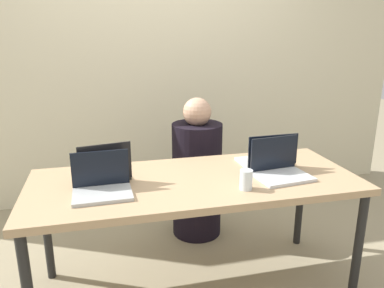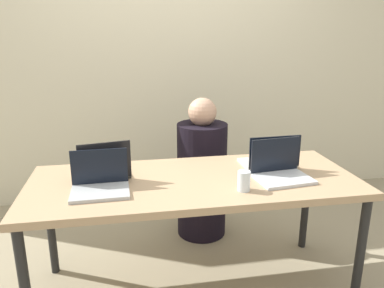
{
  "view_description": "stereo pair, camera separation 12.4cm",
  "coord_description": "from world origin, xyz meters",
  "px_view_note": "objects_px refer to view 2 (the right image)",
  "views": [
    {
      "loc": [
        -0.48,
        -1.89,
        1.49
      ],
      "look_at": [
        0.0,
        0.07,
        0.89
      ],
      "focal_mm": 35.0,
      "sensor_mm": 36.0,
      "label": 1
    },
    {
      "loc": [
        -0.36,
        -1.91,
        1.49
      ],
      "look_at": [
        0.0,
        0.07,
        0.89
      ],
      "focal_mm": 35.0,
      "sensor_mm": 36.0,
      "label": 2
    }
  ],
  "objects_px": {
    "water_glass_right": "(244,182)",
    "person_at_center": "(202,176)",
    "laptop_front_left": "(100,183)",
    "laptop_front_right": "(281,170)",
    "laptop_back_left": "(104,169)",
    "laptop_back_right": "(269,159)"
  },
  "relations": [
    {
      "from": "water_glass_right",
      "to": "laptop_front_right",
      "type": "bearing_deg",
      "value": 26.7
    },
    {
      "from": "person_at_center",
      "to": "laptop_front_right",
      "type": "distance_m",
      "value": 0.84
    },
    {
      "from": "laptop_front_right",
      "to": "water_glass_right",
      "type": "distance_m",
      "value": 0.28
    },
    {
      "from": "laptop_front_right",
      "to": "water_glass_right",
      "type": "height_order",
      "value": "laptop_front_right"
    },
    {
      "from": "person_at_center",
      "to": "laptop_back_left",
      "type": "bearing_deg",
      "value": 25.21
    },
    {
      "from": "person_at_center",
      "to": "water_glass_right",
      "type": "xyz_separation_m",
      "value": [
        0.04,
        -0.86,
        0.29
      ]
    },
    {
      "from": "person_at_center",
      "to": "laptop_back_left",
      "type": "xyz_separation_m",
      "value": [
        -0.68,
        -0.54,
        0.29
      ]
    },
    {
      "from": "laptop_front_right",
      "to": "water_glass_right",
      "type": "bearing_deg",
      "value": -159.94
    },
    {
      "from": "laptop_back_left",
      "to": "laptop_back_right",
      "type": "height_order",
      "value": "laptop_back_left"
    },
    {
      "from": "laptop_front_left",
      "to": "water_glass_right",
      "type": "distance_m",
      "value": 0.74
    },
    {
      "from": "laptop_back_left",
      "to": "laptop_front_right",
      "type": "height_order",
      "value": "laptop_back_left"
    },
    {
      "from": "water_glass_right",
      "to": "laptop_front_left",
      "type": "bearing_deg",
      "value": 170.47
    },
    {
      "from": "water_glass_right",
      "to": "person_at_center",
      "type": "bearing_deg",
      "value": 92.65
    },
    {
      "from": "laptop_back_right",
      "to": "water_glass_right",
      "type": "distance_m",
      "value": 0.42
    },
    {
      "from": "laptop_front_left",
      "to": "water_glass_right",
      "type": "relative_size",
      "value": 2.81
    },
    {
      "from": "laptop_front_left",
      "to": "laptop_back_left",
      "type": "height_order",
      "value": "laptop_back_left"
    },
    {
      "from": "laptop_back_right",
      "to": "laptop_front_right",
      "type": "height_order",
      "value": "laptop_front_right"
    },
    {
      "from": "laptop_back_left",
      "to": "laptop_front_right",
      "type": "bearing_deg",
      "value": 158.48
    },
    {
      "from": "laptop_front_left",
      "to": "person_at_center",
      "type": "bearing_deg",
      "value": 45.55
    },
    {
      "from": "person_at_center",
      "to": "laptop_front_right",
      "type": "xyz_separation_m",
      "value": [
        0.29,
        -0.73,
        0.29
      ]
    },
    {
      "from": "person_at_center",
      "to": "water_glass_right",
      "type": "bearing_deg",
      "value": 79.06
    },
    {
      "from": "person_at_center",
      "to": "laptop_back_right",
      "type": "bearing_deg",
      "value": 106.14
    }
  ]
}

